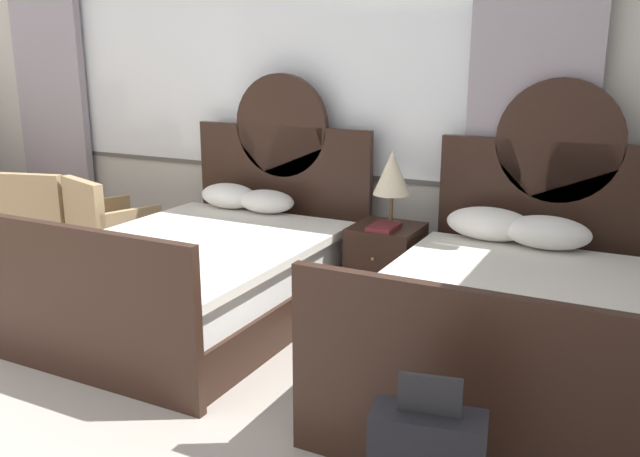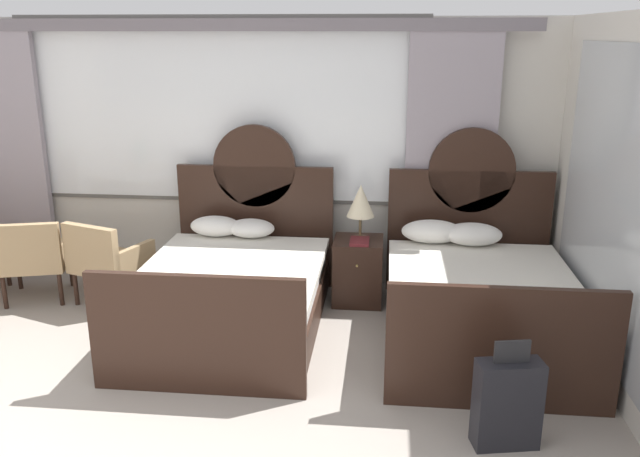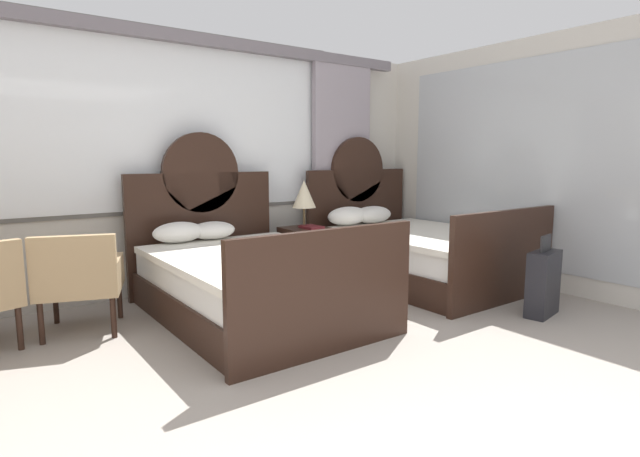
% 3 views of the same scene
% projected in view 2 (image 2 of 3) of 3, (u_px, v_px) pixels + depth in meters
% --- Properties ---
extents(wall_back_window, '(6.74, 0.22, 2.72)m').
position_uv_depth(wall_back_window, '(222.00, 144.00, 6.69)').
color(wall_back_window, beige).
rests_on(wall_back_window, ground_plane).
extents(bed_near_window, '(1.59, 2.26, 1.68)m').
position_uv_depth(bed_near_window, '(233.00, 290.00, 5.81)').
color(bed_near_window, black).
rests_on(bed_near_window, ground_plane).
extents(bed_near_mirror, '(1.59, 2.26, 1.68)m').
position_uv_depth(bed_near_mirror, '(478.00, 299.00, 5.60)').
color(bed_near_mirror, black).
rests_on(bed_near_mirror, ground_plane).
extents(nightstand_between_beds, '(0.47, 0.50, 0.64)m').
position_uv_depth(nightstand_between_beds, '(358.00, 271.00, 6.36)').
color(nightstand_between_beds, black).
rests_on(nightstand_between_beds, ground_plane).
extents(table_lamp_on_nightstand, '(0.27, 0.27, 0.54)m').
position_uv_depth(table_lamp_on_nightstand, '(361.00, 201.00, 6.20)').
color(table_lamp_on_nightstand, brown).
rests_on(table_lamp_on_nightstand, nightstand_between_beds).
extents(book_on_nightstand, '(0.18, 0.26, 0.03)m').
position_uv_depth(book_on_nightstand, '(360.00, 241.00, 6.17)').
color(book_on_nightstand, maroon).
rests_on(book_on_nightstand, nightstand_between_beds).
extents(armchair_by_window_left, '(0.78, 0.78, 0.84)m').
position_uv_depth(armchair_by_window_left, '(107.00, 258.00, 6.28)').
color(armchair_by_window_left, tan).
rests_on(armchair_by_window_left, ground_plane).
extents(armchair_by_window_centre, '(0.75, 0.75, 0.84)m').
position_uv_depth(armchair_by_window_centre, '(34.00, 255.00, 6.35)').
color(armchair_by_window_centre, tan).
rests_on(armchair_by_window_centre, ground_plane).
extents(suitcase_on_floor, '(0.44, 0.25, 0.74)m').
position_uv_depth(suitcase_on_floor, '(507.00, 403.00, 4.12)').
color(suitcase_on_floor, black).
rests_on(suitcase_on_floor, ground_plane).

